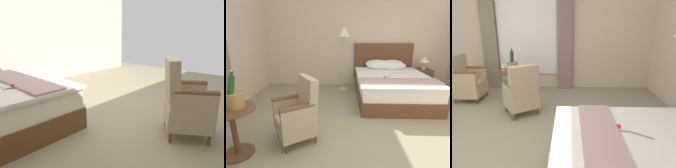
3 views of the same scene
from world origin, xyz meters
The scene contains 3 objects.
ground_plane centered at (0.00, 0.00, 0.00)m, with size 7.78×7.78×0.00m, color gray.
wall_far_side centered at (2.81, 0.00, 1.41)m, with size 0.12×6.40×2.82m.
armchair_by_window centered at (-1.06, 0.18, 0.43)m, with size 0.76×0.75×0.98m.
Camera 1 is at (-1.97, 2.50, 1.30)m, focal length 32.00 mm.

